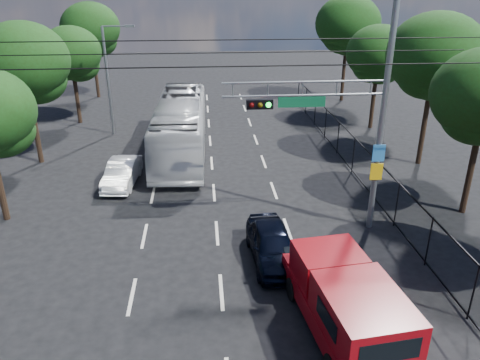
{
  "coord_description": "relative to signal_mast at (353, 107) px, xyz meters",
  "views": [
    {
      "loc": [
        -0.44,
        -9.04,
        9.82
      ],
      "look_at": [
        0.89,
        7.03,
        2.8
      ],
      "focal_mm": 35.0,
      "sensor_mm": 36.0,
      "label": 1
    }
  ],
  "objects": [
    {
      "name": "tree_right_c",
      "position": [
        6.53,
        7.03,
        0.49
      ],
      "size": [
        5.1,
        5.1,
        8.29
      ],
      "color": "black",
      "rests_on": "ground"
    },
    {
      "name": "tree_left_d",
      "position": [
        -14.67,
        17.03,
        -0.52
      ],
      "size": [
        4.2,
        4.2,
        6.83
      ],
      "color": "black",
      "rests_on": "ground"
    },
    {
      "name": "tree_right_e",
      "position": [
        6.33,
        22.03,
        0.69
      ],
      "size": [
        5.28,
        5.28,
        8.58
      ],
      "color": "black",
      "rests_on": "ground"
    },
    {
      "name": "navy_hatchback",
      "position": [
        -3.28,
        -2.22,
        -4.55
      ],
      "size": [
        1.85,
        4.13,
        1.38
      ],
      "primitive_type": "imported",
      "rotation": [
        0.0,
        0.0,
        0.06
      ],
      "color": "black",
      "rests_on": "ground"
    },
    {
      "name": "tree_left_c",
      "position": [
        -15.07,
        9.03,
        0.15
      ],
      "size": [
        4.8,
        4.8,
        7.8
      ],
      "color": "black",
      "rests_on": "ground"
    },
    {
      "name": "streetlight_left",
      "position": [
        -11.62,
        14.01,
        -1.3
      ],
      "size": [
        2.09,
        0.22,
        7.08
      ],
      "color": "slate",
      "rests_on": "ground"
    },
    {
      "name": "fence_right",
      "position": [
        2.32,
        4.18,
        -4.21
      ],
      "size": [
        0.06,
        34.03,
        2.0
      ],
      "color": "black",
      "rests_on": "ground"
    },
    {
      "name": "lane_markings",
      "position": [
        -5.28,
        6.01,
        -5.24
      ],
      "size": [
        6.12,
        38.0,
        0.01
      ],
      "color": "beige",
      "rests_on": "ground"
    },
    {
      "name": "white_bus",
      "position": [
        -7.04,
        9.91,
        -3.6
      ],
      "size": [
        3.02,
        11.87,
        3.29
      ],
      "primitive_type": "imported",
      "rotation": [
        0.0,
        0.0,
        -0.02
      ],
      "color": "silver",
      "rests_on": "ground"
    },
    {
      "name": "tree_right_d",
      "position": [
        6.13,
        14.03,
        -0.39
      ],
      "size": [
        4.32,
        4.32,
        7.02
      ],
      "color": "black",
      "rests_on": "ground"
    },
    {
      "name": "red_pickup",
      "position": [
        -1.76,
        -6.26,
        -4.09
      ],
      "size": [
        2.78,
        6.03,
        2.17
      ],
      "color": "black",
      "rests_on": "ground"
    },
    {
      "name": "white_van",
      "position": [
        -9.91,
        5.39,
        -4.61
      ],
      "size": [
        1.69,
        3.97,
        1.27
      ],
      "primitive_type": "imported",
      "rotation": [
        0.0,
        0.0,
        -0.09
      ],
      "color": "white",
      "rests_on": "ground"
    },
    {
      "name": "tree_left_e",
      "position": [
        -14.87,
        25.03,
        0.29
      ],
      "size": [
        4.92,
        4.92,
        7.99
      ],
      "color": "black",
      "rests_on": "ground"
    },
    {
      "name": "signal_mast",
      "position": [
        0.0,
        0.0,
        0.0
      ],
      "size": [
        6.43,
        0.39,
        9.5
      ],
      "color": "slate",
      "rests_on": "ground"
    },
    {
      "name": "utility_wires",
      "position": [
        -5.28,
        0.84,
        1.99
      ],
      "size": [
        22.0,
        5.04,
        0.74
      ],
      "color": "black",
      "rests_on": "ground"
    }
  ]
}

